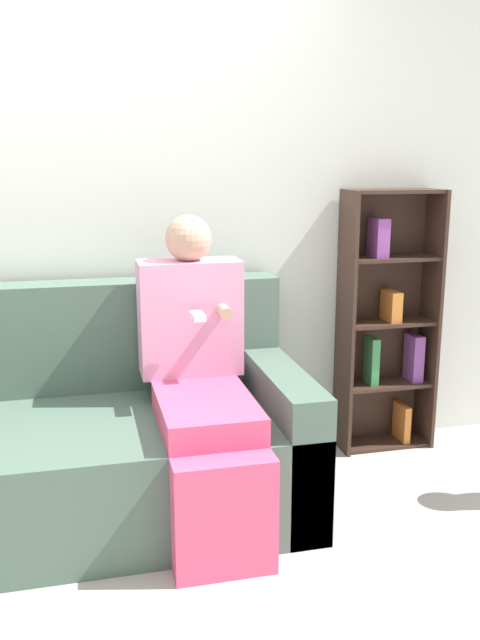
{
  "coord_description": "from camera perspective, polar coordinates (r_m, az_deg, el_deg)",
  "views": [
    {
      "loc": [
        0.11,
        -2.15,
        1.47
      ],
      "look_at": [
        0.78,
        0.63,
        0.79
      ],
      "focal_mm": 38.0,
      "sensor_mm": 36.0,
      "label": 1
    }
  ],
  "objects": [
    {
      "name": "couch",
      "position": [
        2.97,
        -16.15,
        -10.23
      ],
      "size": [
        2.16,
        0.94,
        0.94
      ],
      "color": "#4C6656",
      "rests_on": "ground_plane"
    },
    {
      "name": "bookshelf",
      "position": [
        3.55,
        12.2,
        -0.21
      ],
      "size": [
        0.48,
        0.22,
        1.33
      ],
      "color": "#3D281E",
      "rests_on": "ground_plane"
    },
    {
      "name": "back_wall",
      "position": [
        3.23,
        -15.8,
        9.4
      ],
      "size": [
        10.0,
        0.06,
        2.55
      ],
      "color": "silver",
      "rests_on": "ground_plane"
    },
    {
      "name": "adult_seated",
      "position": [
        2.77,
        -3.38,
        -4.18
      ],
      "size": [
        0.44,
        0.85,
        1.24
      ],
      "color": "#DB4C75",
      "rests_on": "ground_plane"
    },
    {
      "name": "ground_plane",
      "position": [
        2.6,
        -14.68,
        -21.51
      ],
      "size": [
        14.0,
        14.0,
        0.0
      ],
      "primitive_type": "plane",
      "color": "#BCB2A8"
    }
  ]
}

